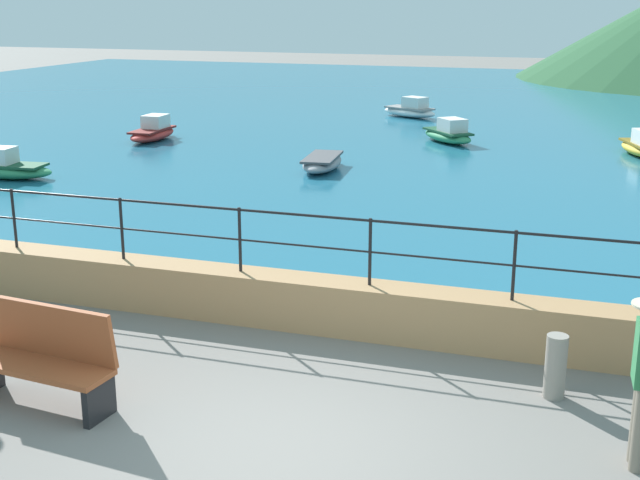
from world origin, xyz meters
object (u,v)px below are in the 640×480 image
(bollard, at_px, (556,367))
(boat_4, at_px, (322,162))
(boat_0, at_px, (449,134))
(bench_main, at_px, (44,356))
(boat_3, at_px, (411,110))
(boat_5, at_px, (6,168))
(boat_2, at_px, (153,132))

(bollard, height_order, boat_4, bollard)
(boat_0, bearing_deg, bench_main, -93.21)
(boat_3, bearing_deg, boat_5, -116.07)
(boat_3, distance_m, boat_4, 10.64)
(bench_main, bearing_deg, boat_5, 129.92)
(bollard, height_order, boat_3, boat_3)
(bollard, relative_size, boat_5, 0.31)
(boat_0, xyz_separation_m, boat_3, (-2.39, 5.28, 0.00))
(boat_4, relative_size, boat_5, 1.00)
(bollard, height_order, boat_5, boat_5)
(boat_0, relative_size, boat_2, 1.00)
(boat_0, height_order, boat_3, same)
(boat_2, bearing_deg, bench_main, -64.46)
(bench_main, bearing_deg, boat_3, 93.19)
(boat_5, bearing_deg, boat_4, 26.51)
(boat_0, relative_size, boat_5, 0.98)
(bench_main, xyz_separation_m, boat_0, (1.05, 18.70, -0.23))
(boat_0, distance_m, boat_3, 5.80)
(boat_0, bearing_deg, bollard, -75.76)
(bench_main, height_order, boat_4, bench_main)
(bench_main, relative_size, boat_4, 0.73)
(bench_main, height_order, boat_3, bench_main)
(boat_4, bearing_deg, boat_5, -153.49)
(bench_main, relative_size, boat_3, 0.71)
(boat_2, bearing_deg, boat_0, 15.87)
(boat_2, height_order, boat_3, same)
(bench_main, height_order, boat_5, bench_main)
(bollard, relative_size, boat_0, 0.32)
(bench_main, height_order, boat_2, bench_main)
(boat_3, distance_m, boat_5, 15.73)
(boat_0, xyz_separation_m, boat_4, (-2.29, -5.35, -0.07))
(boat_0, height_order, boat_5, same)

